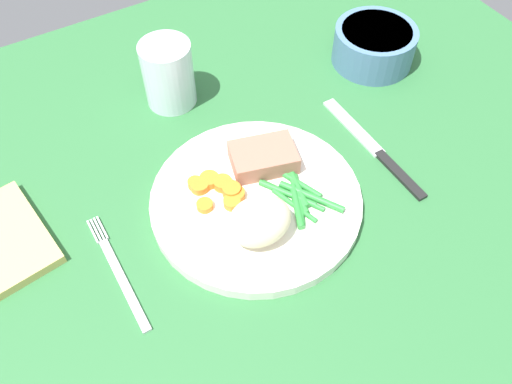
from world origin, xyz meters
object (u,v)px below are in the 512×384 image
object	(u,v)px
meat_portion	(263,157)
water_glass	(169,78)
fork	(118,272)
dinner_plate	(256,201)
knife	(375,149)
salad_bowl	(374,44)

from	to	relation	value
meat_portion	water_glass	bearing A→B (deg)	103.07
fork	water_glass	world-z (taller)	water_glass
dinner_plate	water_glass	size ratio (longest dim) A/B	2.73
fork	knife	distance (cm)	36.62
salad_bowl	fork	bearing A→B (deg)	-162.50
dinner_plate	salad_bowl	xyz separation A→B (cm)	(29.64, 14.85, 2.36)
meat_portion	salad_bowl	distance (cm)	28.27
dinner_plate	meat_portion	xyz separation A→B (cm)	(3.50, 4.08, 2.08)
fork	knife	bearing A→B (deg)	2.83
salad_bowl	knife	bearing A→B (deg)	-126.69
fork	salad_bowl	world-z (taller)	salad_bowl
water_glass	dinner_plate	bearing A→B (deg)	-88.00
salad_bowl	dinner_plate	bearing A→B (deg)	-153.39
knife	water_glass	bearing A→B (deg)	128.02
dinner_plate	meat_portion	distance (cm)	5.76
knife	fork	bearing A→B (deg)	177.98
meat_portion	water_glass	world-z (taller)	water_glass
dinner_plate	knife	bearing A→B (deg)	-0.89
knife	water_glass	distance (cm)	30.05
water_glass	salad_bowl	distance (cm)	31.40
knife	dinner_plate	bearing A→B (deg)	177.14
fork	water_glass	xyz separation A→B (cm)	(17.47, 22.80, 3.89)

